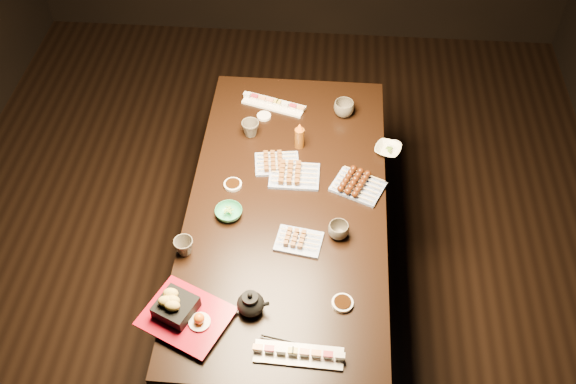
% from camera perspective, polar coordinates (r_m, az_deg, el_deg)
% --- Properties ---
extents(ground, '(5.00, 5.00, 0.00)m').
position_cam_1_polar(ground, '(3.51, -1.95, -9.37)').
color(ground, black).
rests_on(ground, ground).
extents(dining_table, '(1.27, 1.95, 0.75)m').
position_cam_1_polar(dining_table, '(3.22, -0.07, -5.37)').
color(dining_table, black).
rests_on(dining_table, ground).
extents(sushi_platter_near, '(0.34, 0.10, 0.04)m').
position_cam_1_polar(sushi_platter_near, '(2.47, 0.95, -14.13)').
color(sushi_platter_near, white).
rests_on(sushi_platter_near, dining_table).
extents(sushi_platter_far, '(0.35, 0.18, 0.04)m').
position_cam_1_polar(sushi_platter_far, '(3.40, -1.28, 7.95)').
color(sushi_platter_far, white).
rests_on(sushi_platter_far, dining_table).
extents(yakitori_plate_center, '(0.23, 0.18, 0.05)m').
position_cam_1_polar(yakitori_plate_center, '(3.07, -0.99, 2.79)').
color(yakitori_plate_center, '#828EB6').
rests_on(yakitori_plate_center, dining_table).
extents(yakitori_plate_right, '(0.22, 0.17, 0.05)m').
position_cam_1_polar(yakitori_plate_right, '(2.76, 0.97, -4.18)').
color(yakitori_plate_right, '#828EB6').
rests_on(yakitori_plate_right, dining_table).
extents(yakitori_plate_left, '(0.23, 0.17, 0.06)m').
position_cam_1_polar(yakitori_plate_left, '(3.01, 0.57, 1.73)').
color(yakitori_plate_left, '#828EB6').
rests_on(yakitori_plate_left, dining_table).
extents(tsukune_plate, '(0.27, 0.24, 0.06)m').
position_cam_1_polar(tsukune_plate, '(2.98, 6.26, 0.75)').
color(tsukune_plate, '#828EB6').
rests_on(tsukune_plate, dining_table).
extents(edamame_bowl_green, '(0.17, 0.17, 0.04)m').
position_cam_1_polar(edamame_bowl_green, '(2.87, -5.29, -1.84)').
color(edamame_bowl_green, '#2F8F5B').
rests_on(edamame_bowl_green, dining_table).
extents(edamame_bowl_cream, '(0.16, 0.16, 0.03)m').
position_cam_1_polar(edamame_bowl_cream, '(3.18, 8.86, 3.74)').
color(edamame_bowl_cream, '#F3EEC7').
rests_on(edamame_bowl_cream, dining_table).
extents(tempura_tray, '(0.40, 0.37, 0.12)m').
position_cam_1_polar(tempura_tray, '(2.55, -9.15, -10.42)').
color(tempura_tray, black).
rests_on(tempura_tray, dining_table).
extents(teacup_near_left, '(0.09, 0.09, 0.08)m').
position_cam_1_polar(teacup_near_left, '(2.75, -9.23, -4.81)').
color(teacup_near_left, '#4F483C').
rests_on(teacup_near_left, dining_table).
extents(teacup_mid_right, '(0.12, 0.12, 0.07)m').
position_cam_1_polar(teacup_mid_right, '(2.79, 4.51, -3.42)').
color(teacup_mid_right, '#4F483C').
rests_on(teacup_mid_right, dining_table).
extents(teacup_far_left, '(0.11, 0.11, 0.08)m').
position_cam_1_polar(teacup_far_left, '(3.22, -3.35, 5.65)').
color(teacup_far_left, '#4F483C').
rests_on(teacup_far_left, dining_table).
extents(teacup_far_right, '(0.13, 0.13, 0.08)m').
position_cam_1_polar(teacup_far_right, '(3.34, 4.99, 7.40)').
color(teacup_far_right, '#4F483C').
rests_on(teacup_far_right, dining_table).
extents(teapot, '(0.14, 0.14, 0.11)m').
position_cam_1_polar(teapot, '(2.55, -3.36, -9.75)').
color(teapot, black).
rests_on(teapot, dining_table).
extents(condiment_bottle, '(0.06, 0.06, 0.15)m').
position_cam_1_polar(condiment_bottle, '(3.13, 1.03, 5.08)').
color(condiment_bottle, brown).
rests_on(condiment_bottle, dining_table).
extents(sauce_dish_west, '(0.10, 0.10, 0.01)m').
position_cam_1_polar(sauce_dish_west, '(3.00, -4.93, 0.65)').
color(sauce_dish_west, white).
rests_on(sauce_dish_west, dining_table).
extents(sauce_dish_east, '(0.10, 0.10, 0.01)m').
position_cam_1_polar(sauce_dish_east, '(3.22, 9.42, 4.08)').
color(sauce_dish_east, white).
rests_on(sauce_dish_east, dining_table).
extents(sauce_dish_se, '(0.12, 0.12, 0.02)m').
position_cam_1_polar(sauce_dish_se, '(2.61, 4.86, -9.81)').
color(sauce_dish_se, white).
rests_on(sauce_dish_se, dining_table).
extents(sauce_dish_nw, '(0.08, 0.08, 0.01)m').
position_cam_1_polar(sauce_dish_nw, '(3.34, -2.15, 6.76)').
color(sauce_dish_nw, white).
rests_on(sauce_dish_nw, dining_table).
extents(chopsticks_near, '(0.20, 0.08, 0.01)m').
position_cam_1_polar(chopsticks_near, '(2.59, -8.47, -11.31)').
color(chopsticks_near, black).
rests_on(chopsticks_near, dining_table).
extents(chopsticks_se, '(0.24, 0.06, 0.01)m').
position_cam_1_polar(chopsticks_se, '(2.51, 0.22, -13.26)').
color(chopsticks_se, black).
rests_on(chopsticks_se, dining_table).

